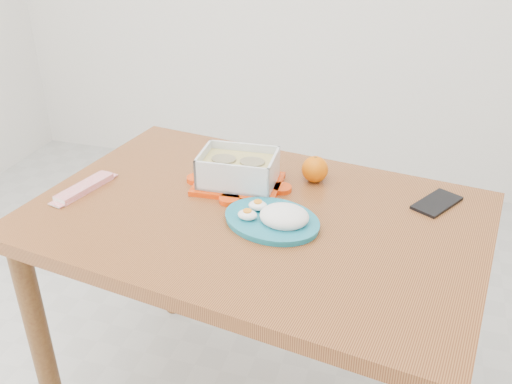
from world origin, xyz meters
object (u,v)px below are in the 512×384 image
(orange_fruit, at_px, (315,169))
(rice_plate, at_px, (276,217))
(food_container, at_px, (238,170))
(dining_table, at_px, (256,246))
(smartphone, at_px, (437,203))

(orange_fruit, distance_m, rice_plate, 0.26)
(food_container, xyz_separation_m, orange_fruit, (0.20, 0.09, -0.01))
(dining_table, xyz_separation_m, food_container, (-0.09, 0.12, 0.15))
(rice_plate, bearing_deg, smartphone, 48.19)
(rice_plate, distance_m, smartphone, 0.44)
(dining_table, height_order, food_container, food_container)
(orange_fruit, distance_m, smartphone, 0.34)
(rice_plate, bearing_deg, dining_table, 164.91)
(dining_table, distance_m, orange_fruit, 0.28)
(orange_fruit, xyz_separation_m, smartphone, (0.34, -0.03, -0.03))
(food_container, distance_m, orange_fruit, 0.22)
(rice_plate, relative_size, smartphone, 2.13)
(dining_table, relative_size, smartphone, 8.53)
(smartphone, bearing_deg, orange_fruit, -156.41)
(dining_table, relative_size, orange_fruit, 16.60)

